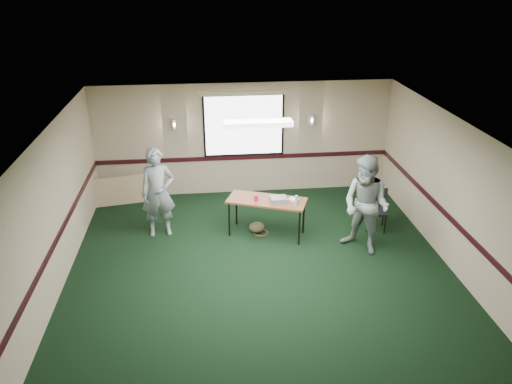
{
  "coord_description": "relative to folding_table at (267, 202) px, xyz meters",
  "views": [
    {
      "loc": [
        -0.92,
        -7.25,
        5.13
      ],
      "look_at": [
        0.0,
        1.3,
        1.2
      ],
      "focal_mm": 35.0,
      "sensor_mm": 36.0,
      "label": 1
    }
  ],
  "objects": [
    {
      "name": "cable_coil",
      "position": [
        -0.12,
        0.06,
        -0.73
      ],
      "size": [
        0.35,
        0.35,
        0.02
      ],
      "primitive_type": "torus",
      "rotation": [
        0.0,
        0.0,
        -0.12
      ],
      "color": "#D24C1A",
      "rests_on": "ground"
    },
    {
      "name": "ground",
      "position": [
        -0.27,
        -1.79,
        -0.73
      ],
      "size": [
        8.0,
        8.0,
        0.0
      ],
      "primitive_type": "plane",
      "color": "black",
      "rests_on": "ground"
    },
    {
      "name": "folded_table",
      "position": [
        -3.27,
        1.81,
        -0.4
      ],
      "size": [
        1.31,
        0.41,
        0.66
      ],
      "primitive_type": "cube",
      "rotation": [
        -0.21,
        0.0,
        0.17
      ],
      "color": "tan",
      "rests_on": "ground"
    },
    {
      "name": "conference_chair",
      "position": [
        2.35,
        0.06,
        -0.23
      ],
      "size": [
        0.51,
        0.53,
        0.86
      ],
      "rotation": [
        0.0,
        0.0,
        -0.24
      ],
      "color": "black",
      "rests_on": "ground"
    },
    {
      "name": "red_cup",
      "position": [
        -0.22,
        -0.02,
        0.12
      ],
      "size": [
        0.08,
        0.08,
        0.12
      ],
      "primitive_type": "cylinder",
      "color": "red",
      "rests_on": "folding_table"
    },
    {
      "name": "room_shell",
      "position": [
        -0.27,
        0.33,
        0.85
      ],
      "size": [
        8.0,
        8.02,
        8.0
      ],
      "color": "tan",
      "rests_on": "ground"
    },
    {
      "name": "projector",
      "position": [
        0.22,
        -0.14,
        0.11
      ],
      "size": [
        0.34,
        0.29,
        0.11
      ],
      "primitive_type": "cube",
      "rotation": [
        0.0,
        0.0,
        0.06
      ],
      "color": "gray",
      "rests_on": "folding_table"
    },
    {
      "name": "game_console",
      "position": [
        0.53,
        -0.1,
        0.08
      ],
      "size": [
        0.23,
        0.23,
        0.05
      ],
      "primitive_type": "cube",
      "rotation": [
        0.0,
        0.0,
        -0.79
      ],
      "color": "white",
      "rests_on": "folding_table"
    },
    {
      "name": "water_bottle",
      "position": [
        0.55,
        -0.29,
        0.16
      ],
      "size": [
        0.06,
        0.06,
        0.2
      ],
      "primitive_type": "cylinder",
      "color": "#83B1D7",
      "rests_on": "folding_table"
    },
    {
      "name": "person_left",
      "position": [
        -2.18,
        0.27,
        0.2
      ],
      "size": [
        0.73,
        0.53,
        1.87
      ],
      "primitive_type": "imported",
      "rotation": [
        0.0,
        0.0,
        0.13
      ],
      "color": "#3B5682",
      "rests_on": "ground"
    },
    {
      "name": "duffel_bag",
      "position": [
        -0.19,
        0.09,
        -0.62
      ],
      "size": [
        0.37,
        0.3,
        0.24
      ],
      "primitive_type": "ellipsoid",
      "rotation": [
        0.0,
        0.0,
        -0.13
      ],
      "color": "#464328",
      "rests_on": "ground"
    },
    {
      "name": "person_right",
      "position": [
        1.79,
        -0.83,
        0.24
      ],
      "size": [
        1.18,
        1.2,
        1.95
      ],
      "primitive_type": "imported",
      "rotation": [
        0.0,
        0.0,
        -0.83
      ],
      "color": "#7BA2BF",
      "rests_on": "ground"
    },
    {
      "name": "folding_table",
      "position": [
        0.0,
        0.0,
        0.0
      ],
      "size": [
        1.7,
        1.16,
        0.79
      ],
      "rotation": [
        0.0,
        0.0,
        -0.37
      ],
      "color": "brown",
      "rests_on": "ground"
    }
  ]
}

